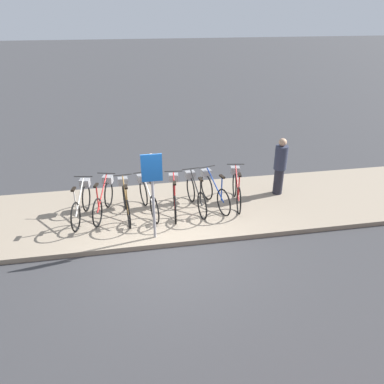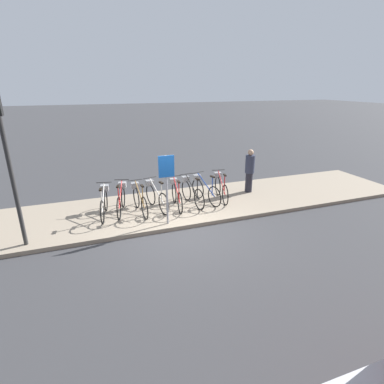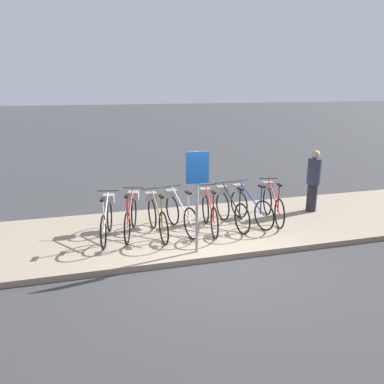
# 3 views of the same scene
# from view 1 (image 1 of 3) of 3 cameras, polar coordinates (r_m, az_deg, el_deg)

# --- Properties ---
(ground_plane) EXTENTS (120.00, 120.00, 0.00)m
(ground_plane) POSITION_cam_1_polar(r_m,az_deg,el_deg) (8.44, -3.45, -8.46)
(ground_plane) COLOR #38383A
(sidewalk) EXTENTS (17.58, 3.14, 0.12)m
(sidewalk) POSITION_cam_1_polar(r_m,az_deg,el_deg) (9.74, -4.62, -2.93)
(sidewalk) COLOR gray
(sidewalk) RESTS_ON ground_plane
(parked_bicycle_0) EXTENTS (0.48, 1.64, 1.02)m
(parked_bicycle_0) POSITION_cam_1_polar(r_m,az_deg,el_deg) (9.48, -16.46, -1.43)
(parked_bicycle_0) COLOR black
(parked_bicycle_0) RESTS_ON sidewalk
(parked_bicycle_1) EXTENTS (0.58, 1.62, 1.02)m
(parked_bicycle_1) POSITION_cam_1_polar(r_m,az_deg,el_deg) (9.52, -13.27, -0.88)
(parked_bicycle_1) COLOR black
(parked_bicycle_1) RESTS_ON sidewalk
(parked_bicycle_2) EXTENTS (0.46, 1.66, 1.02)m
(parked_bicycle_2) POSITION_cam_1_polar(r_m,az_deg,el_deg) (9.33, -10.07, -1.15)
(parked_bicycle_2) COLOR black
(parked_bicycle_2) RESTS_ON sidewalk
(parked_bicycle_3) EXTENTS (0.52, 1.63, 1.02)m
(parked_bicycle_3) POSITION_cam_1_polar(r_m,az_deg,el_deg) (9.43, -6.79, -0.59)
(parked_bicycle_3) COLOR black
(parked_bicycle_3) RESTS_ON sidewalk
(parked_bicycle_4) EXTENTS (0.46, 1.66, 1.02)m
(parked_bicycle_4) POSITION_cam_1_polar(r_m,az_deg,el_deg) (9.39, -2.71, -0.54)
(parked_bicycle_4) COLOR black
(parked_bicycle_4) RESTS_ON sidewalk
(parked_bicycle_5) EXTENTS (0.46, 1.65, 1.02)m
(parked_bicycle_5) POSITION_cam_1_polar(r_m,az_deg,el_deg) (9.55, 0.47, -0.03)
(parked_bicycle_5) COLOR black
(parked_bicycle_5) RESTS_ON sidewalk
(parked_bicycle_6) EXTENTS (0.55, 1.62, 1.02)m
(parked_bicycle_6) POSITION_cam_1_polar(r_m,az_deg,el_deg) (9.69, 3.27, 0.35)
(parked_bicycle_6) COLOR black
(parked_bicycle_6) RESTS_ON sidewalk
(parked_bicycle_7) EXTENTS (0.47, 1.64, 1.02)m
(parked_bicycle_7) POSITION_cam_1_polar(r_m,az_deg,el_deg) (9.87, 6.78, 0.71)
(parked_bicycle_7) COLOR black
(parked_bicycle_7) RESTS_ON sidewalk
(pedestrian) EXTENTS (0.34, 0.34, 1.60)m
(pedestrian) POSITION_cam_1_polar(r_m,az_deg,el_deg) (10.43, 13.28, 3.96)
(pedestrian) COLOR #23232D
(pedestrian) RESTS_ON sidewalk
(sign_post) EXTENTS (0.44, 0.07, 2.01)m
(sign_post) POSITION_cam_1_polar(r_m,az_deg,el_deg) (7.93, -6.06, 1.45)
(sign_post) COLOR #99999E
(sign_post) RESTS_ON sidewalk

